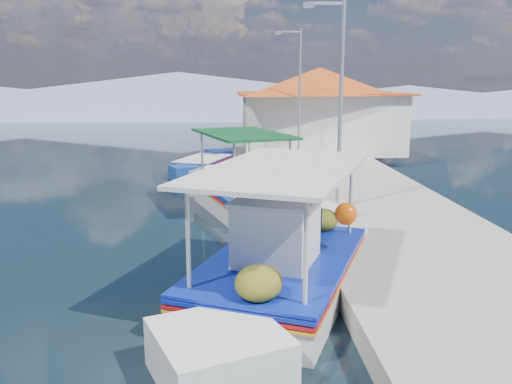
{
  "coord_description": "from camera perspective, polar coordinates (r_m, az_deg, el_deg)",
  "views": [
    {
      "loc": [
        1.35,
        -13.31,
        4.29
      ],
      "look_at": [
        2.07,
        0.62,
        1.3
      ],
      "focal_mm": 37.05,
      "sensor_mm": 36.0,
      "label": 1
    }
  ],
  "objects": [
    {
      "name": "ground",
      "position": [
        14.05,
        -8.39,
        -5.81
      ],
      "size": [
        160.0,
        160.0,
        0.0
      ],
      "primitive_type": "plane",
      "color": "black",
      "rests_on": "ground"
    },
    {
      "name": "quay",
      "position": [
        20.24,
        10.08,
        0.39
      ],
      "size": [
        5.0,
        44.0,
        0.5
      ],
      "primitive_type": "cube",
      "color": "gray",
      "rests_on": "ground"
    },
    {
      "name": "bollards",
      "position": [
        19.07,
        4.47,
        1.05
      ],
      "size": [
        0.2,
        17.2,
        0.3
      ],
      "color": "#A5A8AD",
      "rests_on": "quay"
    },
    {
      "name": "main_caique",
      "position": [
        10.73,
        2.54,
        -8.22
      ],
      "size": [
        4.76,
        8.27,
        2.94
      ],
      "rotation": [
        0.0,
        0.0,
        0.39
      ],
      "color": "white",
      "rests_on": "ground"
    },
    {
      "name": "caique_green_canopy",
      "position": [
        17.61,
        -1.33,
        -0.57
      ],
      "size": [
        3.84,
        7.31,
        2.88
      ],
      "rotation": [
        0.0,
        0.0,
        -0.32
      ],
      "color": "white",
      "rests_on": "ground"
    },
    {
      "name": "caique_blue_hull",
      "position": [
        25.02,
        -5.75,
        2.8
      ],
      "size": [
        3.0,
        5.36,
        1.02
      ],
      "rotation": [
        0.0,
        0.0,
        0.37
      ],
      "color": "navy",
      "rests_on": "ground"
    },
    {
      "name": "harbor_building",
      "position": [
        28.76,
        6.82,
        8.99
      ],
      "size": [
        10.49,
        10.49,
        4.4
      ],
      "color": "white",
      "rests_on": "quay"
    },
    {
      "name": "lamp_post_near",
      "position": [
        15.64,
        8.82,
        10.35
      ],
      "size": [
        1.21,
        0.14,
        6.0
      ],
      "color": "#A5A8AD",
      "rests_on": "quay"
    },
    {
      "name": "lamp_post_far",
      "position": [
        24.52,
        4.52,
        11.03
      ],
      "size": [
        1.21,
        0.14,
        6.0
      ],
      "color": "#A5A8AD",
      "rests_on": "quay"
    },
    {
      "name": "mountain_ridge",
      "position": [
        69.54,
        1.34,
        10.23
      ],
      "size": [
        171.4,
        96.0,
        5.5
      ],
      "color": "gray",
      "rests_on": "ground"
    }
  ]
}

